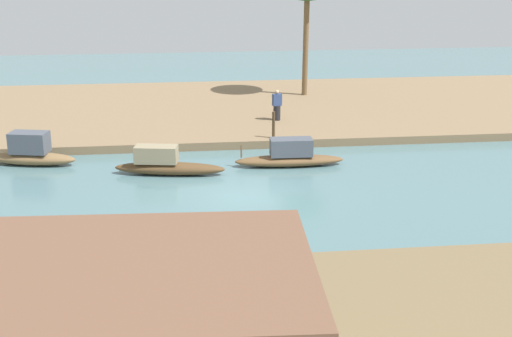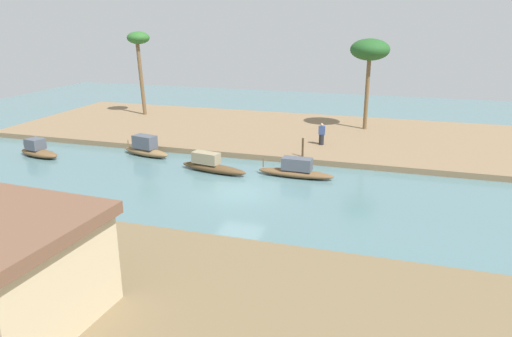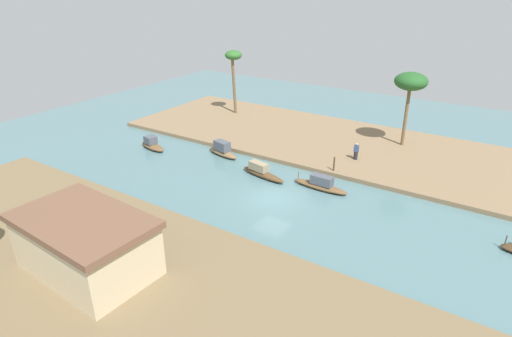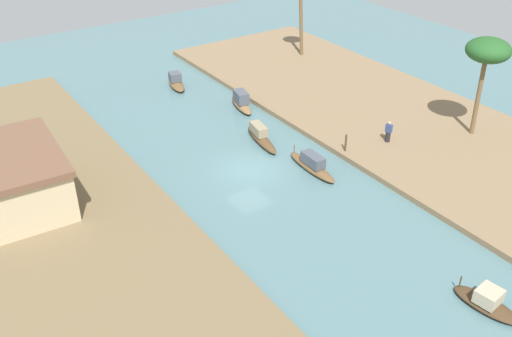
{
  "view_description": "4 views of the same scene",
  "coord_description": "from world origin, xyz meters",
  "px_view_note": "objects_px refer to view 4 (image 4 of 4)",
  "views": [
    {
      "loc": [
        2.32,
        24.8,
        9.09
      ],
      "look_at": [
        -0.53,
        0.22,
        1.13
      ],
      "focal_mm": 49.14,
      "sensor_mm": 36.0,
      "label": 1
    },
    {
      "loc": [
        -8.2,
        23.44,
        9.31
      ],
      "look_at": [
        -0.08,
        -2.89,
        0.5
      ],
      "focal_mm": 33.54,
      "sensor_mm": 36.0,
      "label": 2
    },
    {
      "loc": [
        -14.6,
        24.98,
        15.49
      ],
      "look_at": [
        3.69,
        -3.31,
        0.42
      ],
      "focal_mm": 29.62,
      "sensor_mm": 36.0,
      "label": 3
    },
    {
      "loc": [
        -27.5,
        18.07,
        19.85
      ],
      "look_at": [
        -0.75,
        -0.06,
        0.45
      ],
      "focal_mm": 39.93,
      "sensor_mm": 36.0,
      "label": 4
    }
  ],
  "objects_px": {
    "riverside_building": "(20,177)",
    "sampan_with_red_awning": "(176,82)",
    "sampan_downstream_large": "(261,136)",
    "sampan_near_left_bank": "(312,165)",
    "sampan_foreground": "(487,302)",
    "sampan_with_tall_canopy": "(241,102)",
    "palm_tree_left_near": "(488,52)",
    "person_on_near_bank": "(388,133)",
    "mooring_post": "(346,143)"
  },
  "relations": [
    {
      "from": "riverside_building",
      "to": "sampan_with_red_awning",
      "type": "bearing_deg",
      "value": -51.32
    },
    {
      "from": "sampan_downstream_large",
      "to": "sampan_with_red_awning",
      "type": "bearing_deg",
      "value": 11.73
    },
    {
      "from": "sampan_near_left_bank",
      "to": "sampan_with_red_awning",
      "type": "distance_m",
      "value": 18.07
    },
    {
      "from": "sampan_foreground",
      "to": "riverside_building",
      "type": "distance_m",
      "value": 26.5
    },
    {
      "from": "sampan_with_tall_canopy",
      "to": "sampan_foreground",
      "type": "relative_size",
      "value": 1.11
    },
    {
      "from": "sampan_foreground",
      "to": "palm_tree_left_near",
      "type": "height_order",
      "value": "palm_tree_left_near"
    },
    {
      "from": "sampan_downstream_large",
      "to": "sampan_with_red_awning",
      "type": "relative_size",
      "value": 1.28
    },
    {
      "from": "sampan_near_left_bank",
      "to": "palm_tree_left_near",
      "type": "relative_size",
      "value": 0.65
    },
    {
      "from": "sampan_foreground",
      "to": "person_on_near_bank",
      "type": "height_order",
      "value": "person_on_near_bank"
    },
    {
      "from": "palm_tree_left_near",
      "to": "sampan_with_tall_canopy",
      "type": "bearing_deg",
      "value": 38.74
    },
    {
      "from": "person_on_near_bank",
      "to": "riverside_building",
      "type": "height_order",
      "value": "riverside_building"
    },
    {
      "from": "sampan_foreground",
      "to": "sampan_with_red_awning",
      "type": "height_order",
      "value": "sampan_with_red_awning"
    },
    {
      "from": "person_on_near_bank",
      "to": "mooring_post",
      "type": "bearing_deg",
      "value": 65.68
    },
    {
      "from": "sampan_with_red_awning",
      "to": "sampan_with_tall_canopy",
      "type": "bearing_deg",
      "value": -148.87
    },
    {
      "from": "mooring_post",
      "to": "riverside_building",
      "type": "relative_size",
      "value": 0.15
    },
    {
      "from": "sampan_with_tall_canopy",
      "to": "sampan_foreground",
      "type": "height_order",
      "value": "sampan_with_tall_canopy"
    },
    {
      "from": "sampan_with_tall_canopy",
      "to": "sampan_near_left_bank",
      "type": "height_order",
      "value": "sampan_with_tall_canopy"
    },
    {
      "from": "sampan_near_left_bank",
      "to": "sampan_with_red_awning",
      "type": "bearing_deg",
      "value": 4.62
    },
    {
      "from": "sampan_with_red_awning",
      "to": "palm_tree_left_near",
      "type": "relative_size",
      "value": 0.5
    },
    {
      "from": "sampan_with_tall_canopy",
      "to": "palm_tree_left_near",
      "type": "relative_size",
      "value": 0.54
    },
    {
      "from": "sampan_downstream_large",
      "to": "mooring_post",
      "type": "bearing_deg",
      "value": -133.16
    },
    {
      "from": "sampan_near_left_bank",
      "to": "sampan_downstream_large",
      "type": "height_order",
      "value": "sampan_downstream_large"
    },
    {
      "from": "person_on_near_bank",
      "to": "riverside_building",
      "type": "distance_m",
      "value": 24.7
    },
    {
      "from": "sampan_with_red_awning",
      "to": "sampan_foreground",
      "type": "bearing_deg",
      "value": -167.99
    },
    {
      "from": "sampan_with_tall_canopy",
      "to": "person_on_near_bank",
      "type": "distance_m",
      "value": 12.54
    },
    {
      "from": "sampan_with_tall_canopy",
      "to": "mooring_post",
      "type": "relative_size",
      "value": 3.08
    },
    {
      "from": "sampan_foreground",
      "to": "palm_tree_left_near",
      "type": "bearing_deg",
      "value": -57.18
    },
    {
      "from": "sampan_foreground",
      "to": "mooring_post",
      "type": "distance_m",
      "value": 15.6
    },
    {
      "from": "sampan_with_tall_canopy",
      "to": "sampan_downstream_large",
      "type": "relative_size",
      "value": 0.84
    },
    {
      "from": "sampan_near_left_bank",
      "to": "riverside_building",
      "type": "bearing_deg",
      "value": 71.12
    },
    {
      "from": "person_on_near_bank",
      "to": "palm_tree_left_near",
      "type": "height_order",
      "value": "palm_tree_left_near"
    },
    {
      "from": "sampan_foreground",
      "to": "mooring_post",
      "type": "bearing_deg",
      "value": -23.69
    },
    {
      "from": "sampan_with_tall_canopy",
      "to": "person_on_near_bank",
      "type": "xyz_separation_m",
      "value": [
        -11.41,
        -5.19,
        0.54
      ]
    },
    {
      "from": "sampan_foreground",
      "to": "mooring_post",
      "type": "relative_size",
      "value": 2.77
    },
    {
      "from": "mooring_post",
      "to": "riverside_building",
      "type": "height_order",
      "value": "riverside_building"
    },
    {
      "from": "riverside_building",
      "to": "sampan_near_left_bank",
      "type": "bearing_deg",
      "value": -107.61
    },
    {
      "from": "sampan_downstream_large",
      "to": "person_on_near_bank",
      "type": "bearing_deg",
      "value": -118.12
    },
    {
      "from": "sampan_near_left_bank",
      "to": "mooring_post",
      "type": "xyz_separation_m",
      "value": [
        0.27,
        -3.17,
        0.59
      ]
    },
    {
      "from": "riverside_building",
      "to": "sampan_foreground",
      "type": "bearing_deg",
      "value": -140.04
    },
    {
      "from": "person_on_near_bank",
      "to": "sampan_with_red_awning",
      "type": "bearing_deg",
      "value": 8.8
    },
    {
      "from": "sampan_foreground",
      "to": "mooring_post",
      "type": "height_order",
      "value": "mooring_post"
    },
    {
      "from": "sampan_with_red_awning",
      "to": "person_on_near_bank",
      "type": "relative_size",
      "value": 2.31
    },
    {
      "from": "sampan_with_tall_canopy",
      "to": "mooring_post",
      "type": "bearing_deg",
      "value": -158.28
    },
    {
      "from": "sampan_downstream_large",
      "to": "sampan_with_tall_canopy",
      "type": "bearing_deg",
      "value": -9.3
    },
    {
      "from": "sampan_foreground",
      "to": "riverside_building",
      "type": "bearing_deg",
      "value": 29.51
    },
    {
      "from": "sampan_with_tall_canopy",
      "to": "person_on_near_bank",
      "type": "height_order",
      "value": "person_on_near_bank"
    },
    {
      "from": "sampan_with_tall_canopy",
      "to": "mooring_post",
      "type": "height_order",
      "value": "mooring_post"
    },
    {
      "from": "sampan_foreground",
      "to": "riverside_building",
      "type": "xyz_separation_m",
      "value": [
        21.11,
        15.93,
        1.73
      ]
    },
    {
      "from": "sampan_near_left_bank",
      "to": "sampan_foreground",
      "type": "distance_m",
      "value": 14.75
    },
    {
      "from": "riverside_building",
      "to": "palm_tree_left_near",
      "type": "bearing_deg",
      "value": -104.56
    }
  ]
}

